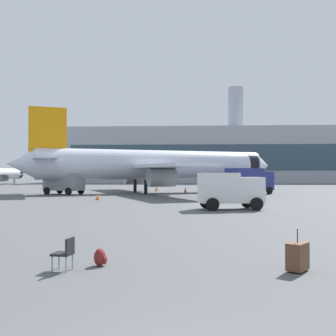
% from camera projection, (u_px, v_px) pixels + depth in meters
% --- Properties ---
extents(airplane_at_gate, '(34.02, 31.24, 10.50)m').
position_uv_depth(airplane_at_gate, '(153.00, 165.00, 53.79)').
color(airplane_at_gate, silver).
rests_on(airplane_at_gate, ground).
extents(service_truck, '(5.28, 4.03, 2.90)m').
position_uv_depth(service_truck, '(63.00, 181.00, 50.35)').
color(service_truck, gray).
rests_on(service_truck, ground).
extents(fuel_truck, '(6.28, 5.43, 3.20)m').
position_uv_depth(fuel_truck, '(249.00, 180.00, 50.52)').
color(fuel_truck, navy).
rests_on(fuel_truck, ground).
extents(cargo_van, '(4.68, 2.96, 2.60)m').
position_uv_depth(cargo_van, '(230.00, 189.00, 29.10)').
color(cargo_van, white).
rests_on(cargo_van, ground).
extents(safety_cone_near, '(0.44, 0.44, 0.63)m').
position_uv_depth(safety_cone_near, '(98.00, 197.00, 39.63)').
color(safety_cone_near, '#F2590C').
rests_on(safety_cone_near, ground).
extents(safety_cone_mid, '(0.44, 0.44, 0.71)m').
position_uv_depth(safety_cone_mid, '(156.00, 189.00, 60.17)').
color(safety_cone_mid, '#F2590C').
rests_on(safety_cone_mid, ground).
extents(safety_cone_far, '(0.44, 0.44, 0.79)m').
position_uv_depth(safety_cone_far, '(185.00, 190.00, 55.25)').
color(safety_cone_far, '#F2590C').
rests_on(safety_cone_far, ground).
extents(rolling_suitcase, '(0.70, 0.75, 1.10)m').
position_uv_depth(rolling_suitcase, '(298.00, 256.00, 10.68)').
color(rolling_suitcase, brown).
rests_on(rolling_suitcase, ground).
extents(traveller_backpack, '(0.36, 0.40, 0.48)m').
position_uv_depth(traveller_backpack, '(100.00, 257.00, 11.31)').
color(traveller_backpack, maroon).
rests_on(traveller_backpack, ground).
extents(gate_chair, '(0.54, 0.54, 0.86)m').
position_uv_depth(gate_chair, '(65.00, 252.00, 10.74)').
color(gate_chair, black).
rests_on(gate_chair, ground).
extents(terminal_building, '(108.58, 20.57, 27.04)m').
position_uv_depth(terminal_building, '(261.00, 156.00, 116.37)').
color(terminal_building, '#9EA3AD').
rests_on(terminal_building, ground).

